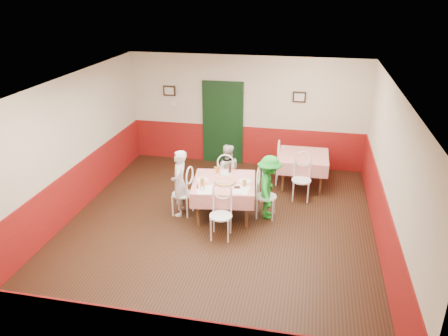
% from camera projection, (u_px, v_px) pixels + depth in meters
% --- Properties ---
extents(floor, '(7.00, 7.00, 0.00)m').
position_uv_depth(floor, '(217.00, 230.00, 8.44)').
color(floor, black).
rests_on(floor, ground).
extents(ceiling, '(7.00, 7.00, 0.00)m').
position_uv_depth(ceiling, '(216.00, 87.00, 7.34)').
color(ceiling, white).
rests_on(ceiling, back_wall).
extents(back_wall, '(6.00, 0.10, 2.80)m').
position_uv_depth(back_wall, '(246.00, 112.00, 11.04)').
color(back_wall, beige).
rests_on(back_wall, ground).
extents(front_wall, '(6.00, 0.10, 2.80)m').
position_uv_depth(front_wall, '(147.00, 284.00, 4.74)').
color(front_wall, beige).
rests_on(front_wall, ground).
extents(left_wall, '(0.10, 7.00, 2.80)m').
position_uv_depth(left_wall, '(65.00, 151.00, 8.44)').
color(left_wall, beige).
rests_on(left_wall, ground).
extents(right_wall, '(0.10, 7.00, 2.80)m').
position_uv_depth(right_wall, '(390.00, 177.00, 7.33)').
color(right_wall, beige).
rests_on(right_wall, ground).
extents(wainscot_back, '(6.00, 0.03, 1.00)m').
position_uv_depth(wainscot_back, '(246.00, 145.00, 11.38)').
color(wainscot_back, maroon).
rests_on(wainscot_back, ground).
extents(wainscot_left, '(0.03, 7.00, 1.00)m').
position_uv_depth(wainscot_left, '(72.00, 193.00, 8.80)').
color(wainscot_left, maroon).
rests_on(wainscot_left, ground).
extents(wainscot_right, '(0.03, 7.00, 1.00)m').
position_uv_depth(wainscot_right, '(382.00, 224.00, 7.69)').
color(wainscot_right, maroon).
rests_on(wainscot_right, ground).
extents(door, '(0.96, 0.06, 2.10)m').
position_uv_depth(door, '(223.00, 124.00, 11.24)').
color(door, black).
rests_on(door, ground).
extents(picture_left, '(0.32, 0.03, 0.26)m').
position_uv_depth(picture_left, '(169.00, 91.00, 11.19)').
color(picture_left, black).
rests_on(picture_left, back_wall).
extents(picture_right, '(0.32, 0.03, 0.26)m').
position_uv_depth(picture_right, '(299.00, 97.00, 10.58)').
color(picture_right, black).
rests_on(picture_right, back_wall).
extents(thermostat, '(0.10, 0.03, 0.10)m').
position_uv_depth(thermostat, '(174.00, 104.00, 11.31)').
color(thermostat, white).
rests_on(thermostat, back_wall).
extents(main_table, '(1.37, 1.37, 0.77)m').
position_uv_depth(main_table, '(224.00, 199.00, 8.85)').
color(main_table, red).
rests_on(main_table, ground).
extents(second_table, '(1.13, 1.13, 0.77)m').
position_uv_depth(second_table, '(302.00, 170.00, 10.18)').
color(second_table, red).
rests_on(second_table, ground).
extents(chair_left, '(0.46, 0.46, 0.90)m').
position_uv_depth(chair_left, '(182.00, 194.00, 8.88)').
color(chair_left, white).
rests_on(chair_left, ground).
extents(chair_right, '(0.43, 0.43, 0.90)m').
position_uv_depth(chair_right, '(266.00, 197.00, 8.77)').
color(chair_right, white).
rests_on(chair_right, ground).
extents(chair_far, '(0.44, 0.44, 0.90)m').
position_uv_depth(chair_far, '(227.00, 178.00, 9.60)').
color(chair_far, white).
rests_on(chair_far, ground).
extents(chair_near, '(0.44, 0.44, 0.90)m').
position_uv_depth(chair_near, '(221.00, 216.00, 8.04)').
color(chair_near, white).
rests_on(chair_near, ground).
extents(chair_second_a, '(0.42, 0.42, 0.90)m').
position_uv_depth(chair_second_a, '(271.00, 165.00, 10.29)').
color(chair_second_a, white).
rests_on(chair_second_a, ground).
extents(chair_second_b, '(0.42, 0.42, 0.90)m').
position_uv_depth(chair_second_b, '(301.00, 180.00, 9.48)').
color(chair_second_b, white).
rests_on(chair_second_b, ground).
extents(pizza, '(0.45, 0.45, 0.03)m').
position_uv_depth(pizza, '(225.00, 182.00, 8.63)').
color(pizza, '#B74723').
rests_on(pizza, main_table).
extents(plate_left, '(0.28, 0.28, 0.01)m').
position_uv_depth(plate_left, '(202.00, 180.00, 8.75)').
color(plate_left, white).
rests_on(plate_left, main_table).
extents(plate_right, '(0.28, 0.28, 0.01)m').
position_uv_depth(plate_right, '(245.00, 181.00, 8.69)').
color(plate_right, white).
rests_on(plate_right, main_table).
extents(plate_far, '(0.28, 0.28, 0.01)m').
position_uv_depth(plate_far, '(226.00, 173.00, 9.07)').
color(plate_far, white).
rests_on(plate_far, main_table).
extents(glass_a, '(0.09, 0.09, 0.15)m').
position_uv_depth(glass_a, '(202.00, 182.00, 8.49)').
color(glass_a, '#BF7219').
rests_on(glass_a, main_table).
extents(glass_b, '(0.08, 0.08, 0.13)m').
position_uv_depth(glass_b, '(244.00, 183.00, 8.46)').
color(glass_b, '#BF7219').
rests_on(glass_b, main_table).
extents(glass_c, '(0.08, 0.08, 0.13)m').
position_uv_depth(glass_c, '(217.00, 170.00, 9.06)').
color(glass_c, '#BF7219').
rests_on(glass_c, main_table).
extents(beer_bottle, '(0.06, 0.06, 0.21)m').
position_uv_depth(beer_bottle, '(230.00, 169.00, 9.03)').
color(beer_bottle, '#381C0A').
rests_on(beer_bottle, main_table).
extents(shaker_a, '(0.04, 0.04, 0.09)m').
position_uv_depth(shaker_a, '(201.00, 188.00, 8.34)').
color(shaker_a, silver).
rests_on(shaker_a, main_table).
extents(shaker_b, '(0.04, 0.04, 0.09)m').
position_uv_depth(shaker_b, '(204.00, 188.00, 8.30)').
color(shaker_b, silver).
rests_on(shaker_b, main_table).
extents(shaker_c, '(0.04, 0.04, 0.09)m').
position_uv_depth(shaker_c, '(198.00, 186.00, 8.38)').
color(shaker_c, '#B23319').
rests_on(shaker_c, main_table).
extents(menu_left, '(0.40, 0.47, 0.00)m').
position_uv_depth(menu_left, '(205.00, 190.00, 8.35)').
color(menu_left, white).
rests_on(menu_left, main_table).
extents(menu_right, '(0.33, 0.42, 0.00)m').
position_uv_depth(menu_right, '(241.00, 189.00, 8.36)').
color(menu_right, white).
rests_on(menu_right, main_table).
extents(wallet, '(0.12, 0.10, 0.02)m').
position_uv_depth(wallet, '(237.00, 187.00, 8.42)').
color(wallet, black).
rests_on(wallet, main_table).
extents(diner_left, '(0.38, 0.53, 1.39)m').
position_uv_depth(diner_left, '(179.00, 183.00, 8.78)').
color(diner_left, gray).
rests_on(diner_left, ground).
extents(diner_far, '(0.66, 0.55, 1.21)m').
position_uv_depth(diner_far, '(227.00, 171.00, 9.59)').
color(diner_far, gray).
rests_on(diner_far, ground).
extents(diner_right, '(0.55, 0.88, 1.32)m').
position_uv_depth(diner_right, '(269.00, 187.00, 8.68)').
color(diner_right, gray).
rests_on(diner_right, ground).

